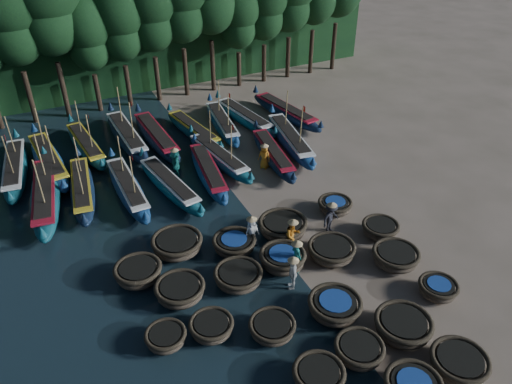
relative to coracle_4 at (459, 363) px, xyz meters
name	(u,v)px	position (x,y,z in m)	size (l,w,h in m)	color
ground	(277,247)	(-2.71, 9.17, -0.42)	(120.00, 120.00, 0.00)	gray
foliage_wall	(139,25)	(-2.71, 32.67, 4.58)	(40.00, 3.00, 10.00)	black
coracle_4	(459,363)	(0.00, 0.00, 0.00)	(2.58, 2.58, 0.73)	brown
coracle_6	(319,376)	(-4.95, 1.76, 0.02)	(2.36, 2.36, 0.77)	brown
coracle_7	(359,350)	(-2.96, 2.09, -0.02)	(1.93, 1.93, 0.70)	brown
coracle_8	(403,326)	(-0.73, 2.26, 0.04)	(2.34, 2.34, 0.80)	brown
coracle_9	(438,288)	(2.04, 3.29, -0.02)	(1.75, 1.75, 0.68)	brown
coracle_10	(166,337)	(-9.34, 5.87, -0.04)	(1.66, 1.66, 0.65)	brown
coracle_11	(211,327)	(-7.55, 5.58, -0.03)	(1.82, 1.82, 0.67)	brown
coracle_12	(272,328)	(-5.40, 4.51, -0.05)	(2.22, 2.22, 0.65)	brown
coracle_13	(335,306)	(-2.58, 4.32, 0.04)	(2.71, 2.71, 0.79)	brown
coracle_14	(396,257)	(1.69, 5.70, 0.02)	(2.58, 2.58, 0.77)	brown
coracle_15	(180,290)	(-8.04, 7.99, 0.03)	(2.37, 2.37, 0.78)	brown
coracle_16	(238,276)	(-5.44, 7.70, 0.01)	(2.51, 2.51, 0.75)	brown
coracle_17	(283,259)	(-3.15, 7.81, 0.07)	(2.20, 2.20, 0.85)	brown
coracle_18	(331,250)	(-0.75, 7.38, 0.01)	(2.29, 2.29, 0.75)	brown
coracle_19	(380,229)	(2.38, 7.73, 0.00)	(2.03, 2.03, 0.74)	brown
coracle_20	(138,272)	(-9.37, 9.84, 0.05)	(2.17, 2.17, 0.83)	brown
coracle_21	(177,244)	(-7.18, 10.97, 0.05)	(2.77, 2.77, 0.82)	brown
coracle_22	(234,244)	(-4.68, 9.84, 0.02)	(2.13, 2.13, 0.75)	brown
coracle_23	(283,226)	(-1.98, 9.95, 0.07)	(2.70, 2.70, 0.85)	brown
coracle_24	(335,206)	(1.45, 10.42, -0.01)	(1.86, 1.86, 0.71)	brown
long_boat_1	(45,195)	(-12.37, 17.91, 0.17)	(2.54, 8.68, 3.71)	#0E4354
long_boat_2	(82,188)	(-10.44, 17.88, 0.09)	(2.17, 7.50, 3.21)	#0E2135
long_boat_3	(128,188)	(-8.12, 16.82, 0.10)	(1.48, 7.67, 3.26)	navy
long_boat_4	(170,184)	(-5.90, 16.14, 0.09)	(2.51, 7.46, 1.33)	#0E4354
long_boat_5	(208,171)	(-3.40, 16.54, 0.08)	(2.22, 7.43, 1.32)	navy
long_boat_6	(219,157)	(-2.19, 17.85, 0.09)	(2.39, 7.44, 3.19)	#0E4354
long_boat_7	(273,154)	(1.00, 16.73, 0.07)	(2.26, 7.26, 1.29)	#0E2135
long_boat_8	(290,139)	(2.88, 17.89, 0.13)	(2.69, 8.10, 3.48)	navy
long_boat_9	(15,168)	(-13.65, 21.79, 0.12)	(2.23, 8.01, 3.42)	#0E4354
long_boat_10	(49,160)	(-11.71, 21.88, 0.14)	(2.25, 8.30, 3.54)	navy
long_boat_11	(86,145)	(-9.31, 23.04, 0.08)	(2.04, 7.41, 3.16)	#0E4354
long_boat_12	(127,136)	(-6.65, 23.02, 0.15)	(1.76, 8.36, 3.55)	#0E2135
long_boat_13	(156,136)	(-4.90, 22.14, 0.13)	(1.78, 8.24, 1.45)	#0E2135
long_boat_14	(194,130)	(-2.34, 21.99, 0.07)	(2.48, 7.20, 1.28)	#0E4354
long_boat_15	(222,123)	(-0.16, 22.17, 0.09)	(2.28, 7.47, 3.20)	navy
long_boat_16	(245,117)	(1.63, 22.34, 0.10)	(2.51, 7.59, 1.35)	#0E4354
long_boat_17	(286,112)	(4.69, 21.81, 0.11)	(2.69, 7.82, 1.39)	#0E2135
fisherman_0	(252,230)	(-3.71, 9.92, 0.44)	(0.85, 0.63, 1.78)	silver
fisherman_1	(296,255)	(-2.71, 7.32, 0.51)	(0.52, 0.65, 1.84)	#1A6E64
fisherman_2	(293,234)	(-2.11, 8.75, 0.47)	(0.84, 0.67, 1.87)	orange
fisherman_3	(331,217)	(0.31, 9.13, 0.46)	(1.22, 0.93, 1.87)	black
fisherman_4	(293,272)	(-3.38, 6.47, 0.46)	(0.73, 1.02, 1.81)	silver
fisherman_5	(176,162)	(-5.01, 17.68, 0.51)	(0.77, 1.72, 1.99)	#1A6E64
fisherman_6	(264,156)	(0.13, 16.21, 0.43)	(0.88, 0.91, 1.77)	orange
tree_3	(6,7)	(-11.81, 29.17, 7.58)	(4.92, 4.92, 11.60)	black
tree_5	(86,31)	(-7.21, 29.17, 5.55)	(3.68, 3.68, 8.68)	black
tree_6	(118,17)	(-4.91, 29.17, 6.23)	(4.09, 4.09, 9.65)	black
tree_7	(149,3)	(-2.61, 29.17, 6.90)	(4.51, 4.51, 10.63)	black
tree_10	(238,12)	(4.29, 29.17, 5.55)	(3.68, 3.68, 8.68)	black
tree_11	(264,0)	(6.59, 29.17, 6.23)	(4.09, 4.09, 9.65)	black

